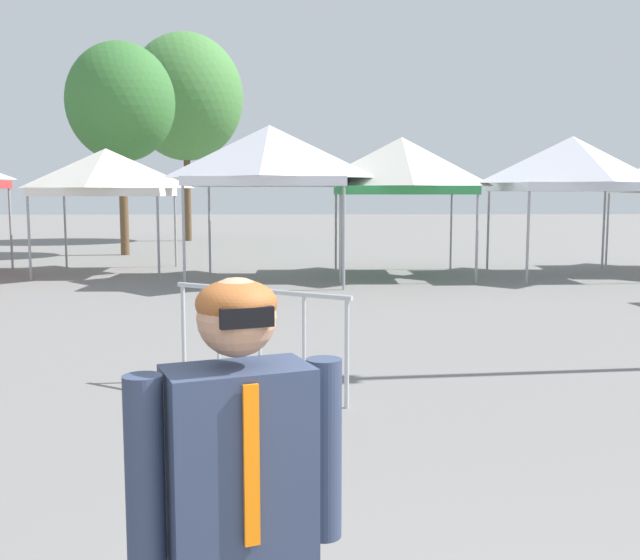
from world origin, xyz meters
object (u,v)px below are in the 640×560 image
(person_foreground, at_px, (239,528))
(crowd_barrier_mid_lot, at_px, (259,320))
(canopy_tent_center, at_px, (269,156))
(canopy_tent_far_right, at_px, (572,164))
(canopy_tent_behind_left, at_px, (401,166))
(tree_behind_tents_center, at_px, (186,97))
(tree_behind_tents_right, at_px, (121,103))
(canopy_tent_right_of_center, at_px, (106,172))

(person_foreground, relative_size, crowd_barrier_mid_lot, 0.99)
(canopy_tent_center, xyz_separation_m, canopy_tent_far_right, (7.29, 0.73, -0.14))
(canopy_tent_behind_left, xyz_separation_m, tree_behind_tents_center, (-7.16, 13.64, 3.33))
(canopy_tent_behind_left, xyz_separation_m, person_foreground, (-2.74, -15.96, -1.64))
(canopy_tent_behind_left, relative_size, canopy_tent_far_right, 1.00)
(canopy_tent_behind_left, height_order, tree_behind_tents_right, tree_behind_tents_right)
(canopy_tent_right_of_center, relative_size, crowd_barrier_mid_lot, 1.78)
(person_foreground, distance_m, tree_behind_tents_right, 23.34)
(tree_behind_tents_right, xyz_separation_m, crowd_barrier_mid_lot, (5.26, -17.13, -4.16))
(canopy_tent_right_of_center, distance_m, tree_behind_tents_right, 6.12)
(tree_behind_tents_center, bearing_deg, canopy_tent_right_of_center, -90.73)
(canopy_tent_behind_left, height_order, crowd_barrier_mid_lot, canopy_tent_behind_left)
(canopy_tent_behind_left, distance_m, tree_behind_tents_center, 15.76)
(canopy_tent_right_of_center, height_order, tree_behind_tents_center, tree_behind_tents_center)
(canopy_tent_center, bearing_deg, tree_behind_tents_right, 124.49)
(canopy_tent_right_of_center, height_order, canopy_tent_far_right, canopy_tent_far_right)
(canopy_tent_far_right, distance_m, tree_behind_tents_center, 18.15)
(person_foreground, bearing_deg, crowd_barrier_mid_lot, 92.19)
(tree_behind_tents_right, height_order, tree_behind_tents_center, tree_behind_tents_center)
(canopy_tent_far_right, height_order, person_foreground, canopy_tent_far_right)
(canopy_tent_center, relative_size, crowd_barrier_mid_lot, 2.04)
(canopy_tent_behind_left, bearing_deg, tree_behind_tents_center, 117.71)
(tree_behind_tents_center, bearing_deg, crowd_barrier_mid_lot, -80.17)
(tree_behind_tents_right, bearing_deg, person_foreground, -76.27)
(canopy_tent_center, distance_m, person_foreground, 15.15)
(canopy_tent_behind_left, relative_size, tree_behind_tents_center, 0.39)
(canopy_tent_behind_left, bearing_deg, crowd_barrier_mid_lot, -105.29)
(canopy_tent_center, height_order, person_foreground, canopy_tent_center)
(canopy_tent_center, bearing_deg, canopy_tent_right_of_center, 157.18)
(canopy_tent_behind_left, distance_m, tree_behind_tents_right, 10.63)
(canopy_tent_right_of_center, relative_size, canopy_tent_behind_left, 0.95)
(canopy_tent_far_right, bearing_deg, person_foreground, -113.50)
(canopy_tent_behind_left, bearing_deg, canopy_tent_center, -163.65)
(tree_behind_tents_center, xyz_separation_m, crowd_barrier_mid_lot, (4.23, -24.38, -5.25))
(canopy_tent_center, xyz_separation_m, canopy_tent_behind_left, (3.17, 0.93, -0.19))
(canopy_tent_behind_left, relative_size, tree_behind_tents_right, 0.49)
(crowd_barrier_mid_lot, bearing_deg, tree_behind_tents_center, 99.83)
(canopy_tent_right_of_center, relative_size, tree_behind_tents_right, 0.47)
(person_foreground, height_order, tree_behind_tents_center, tree_behind_tents_center)
(canopy_tent_right_of_center, height_order, person_foreground, canopy_tent_right_of_center)
(person_foreground, bearing_deg, tree_behind_tents_center, 98.50)
(canopy_tent_right_of_center, height_order, canopy_tent_behind_left, canopy_tent_behind_left)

